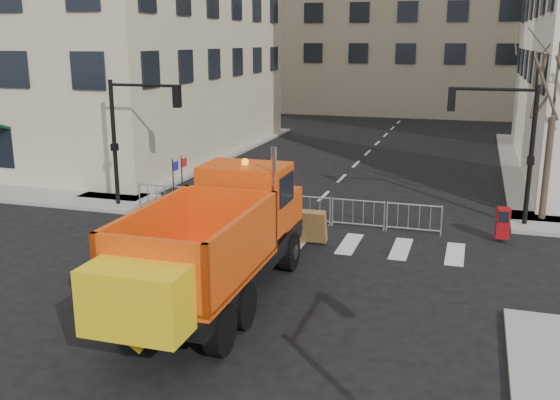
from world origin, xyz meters
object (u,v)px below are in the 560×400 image
(cop_a, at_px, (265,217))
(cop_c, at_px, (289,231))
(plow_truck, at_px, (216,240))
(cop_b, at_px, (238,219))
(worker, at_px, (211,194))
(newspaper_box, at_px, (503,223))

(cop_a, bearing_deg, cop_c, 117.18)
(plow_truck, bearing_deg, cop_b, 14.66)
(cop_a, height_order, cop_c, cop_a)
(plow_truck, height_order, cop_b, plow_truck)
(plow_truck, xyz_separation_m, cop_a, (-0.54, 5.66, -0.95))
(cop_c, xyz_separation_m, worker, (-4.13, 3.13, 0.20))
(cop_b, height_order, worker, worker)
(newspaper_box, bearing_deg, cop_c, -155.73)
(cop_c, distance_m, worker, 5.19)
(cop_a, relative_size, cop_b, 1.01)
(worker, xyz_separation_m, newspaper_box, (10.93, 0.55, -0.37))
(cop_a, height_order, newspaper_box, cop_a)
(plow_truck, bearing_deg, cop_a, 4.96)
(worker, bearing_deg, plow_truck, -73.26)
(cop_a, xyz_separation_m, cop_c, (1.28, -1.33, -0.01))
(cop_b, xyz_separation_m, worker, (-2.00, 2.32, 0.19))
(cop_b, bearing_deg, plow_truck, 91.78)
(plow_truck, relative_size, newspaper_box, 9.71)
(cop_a, distance_m, cop_c, 1.85)
(worker, bearing_deg, cop_b, -56.90)
(cop_b, relative_size, cop_c, 1.01)
(cop_c, bearing_deg, worker, -83.46)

